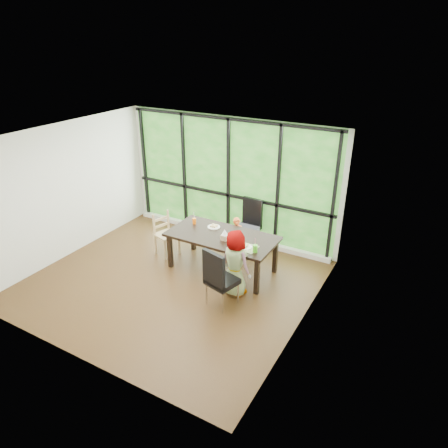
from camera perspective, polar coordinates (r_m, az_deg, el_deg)
The scene contains 22 objects.
ground at distance 7.78m, azimuth -7.34°, elevation -8.02°, with size 5.00×5.00×0.00m, color black.
back_wall at distance 8.89m, azimuth 0.79°, elevation 6.29°, with size 5.00×5.00×0.00m, color silver.
foliage_backdrop at distance 8.87m, azimuth 0.72°, elevation 6.25°, with size 4.80×0.02×2.65m, color #1D5317.
window_mullions at distance 8.84m, azimuth 0.60°, elevation 6.18°, with size 4.80×0.06×2.65m, color black, non-canonical shape.
window_sill at distance 9.31m, azimuth 0.44°, elevation -1.47°, with size 4.80×0.12×0.10m, color silver.
dining_table at distance 7.91m, azimuth -0.28°, elevation -4.00°, with size 2.08×1.02×0.75m, color black.
chair_window_leather at distance 8.64m, azimuth 3.32°, elevation -0.13°, with size 0.46×0.46×1.08m, color black.
chair_interior_leather at distance 6.85m, azimuth -0.25°, elevation -7.45°, with size 0.46×0.46×1.08m, color black.
chair_end_beech at distance 8.50m, azimuth -8.02°, elevation -1.47°, with size 0.42×0.40×0.90m, color tan.
child_toddler at distance 8.36m, azimuth 1.81°, elevation -1.87°, with size 0.31×0.21×0.86m, color orange.
child_older at distance 7.10m, azimuth 1.74°, elevation -5.50°, with size 0.60×0.39×1.22m, color slate.
placemat at distance 7.31m, azimuth 2.87°, elevation -3.27°, with size 0.45×0.33×0.01m, color tan.
plate_far at distance 8.04m, azimuth -1.43°, elevation -0.41°, with size 0.25×0.25×0.02m, color white.
plate_near at distance 7.32m, azimuth 2.98°, elevation -3.21°, with size 0.25×0.25×0.02m, color white.
orange_cup at distance 8.20m, azimuth -4.17°, elevation 0.43°, with size 0.07×0.07×0.11m, color orange.
green_cup at distance 7.15m, azimuth 4.37°, elevation -3.43°, with size 0.08×0.08×0.13m, color #50CA21.
tissue_box at distance 7.54m, azimuth 0.09°, elevation -1.87°, with size 0.12×0.12×0.10m, color tan.
crepe_rolls_far at distance 8.03m, azimuth -1.43°, elevation -0.25°, with size 0.15×0.12×0.04m, color tan, non-canonical shape.
crepe_rolls_near at distance 7.30m, azimuth 2.98°, elevation -3.04°, with size 0.10×0.12×0.04m, color tan, non-canonical shape.
straw_white at distance 8.16m, azimuth -4.20°, elevation 1.05°, with size 0.01×0.01×0.20m, color white.
straw_pink at distance 7.10m, azimuth 4.40°, elevation -2.67°, with size 0.01×0.01×0.20m, color pink.
tissue at distance 7.49m, azimuth 0.09°, elevation -1.15°, with size 0.12×0.12×0.11m, color white.
Camera 1 is at (4.02, -5.13, 4.25)m, focal length 32.71 mm.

